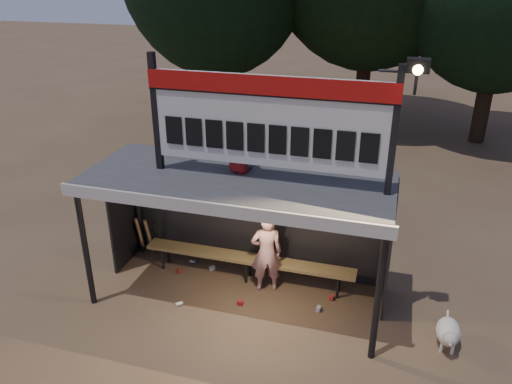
% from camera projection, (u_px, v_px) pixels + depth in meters
% --- Properties ---
extents(ground, '(80.00, 80.00, 0.00)m').
position_uv_depth(ground, '(239.00, 296.00, 8.97)').
color(ground, brown).
rests_on(ground, ground).
extents(player, '(0.65, 0.54, 1.54)m').
position_uv_depth(player, '(266.00, 253.00, 8.85)').
color(player, white).
rests_on(player, ground).
extents(child_a, '(0.56, 0.45, 1.13)m').
position_uv_depth(child_a, '(237.00, 135.00, 8.18)').
color(child_a, slate).
rests_on(child_a, dugout_shelter).
extents(child_b, '(0.56, 0.51, 0.96)m').
position_uv_depth(child_b, '(239.00, 144.00, 8.00)').
color(child_b, maroon).
rests_on(child_b, dugout_shelter).
extents(dugout_shelter, '(5.10, 2.08, 2.32)m').
position_uv_depth(dugout_shelter, '(242.00, 197.00, 8.42)').
color(dugout_shelter, '#3B3B3D').
rests_on(dugout_shelter, ground).
extents(scoreboard_assembly, '(4.10, 0.27, 1.99)m').
position_uv_depth(scoreboard_assembly, '(271.00, 119.00, 7.45)').
color(scoreboard_assembly, black).
rests_on(scoreboard_assembly, dugout_shelter).
extents(bench, '(4.00, 0.35, 0.48)m').
position_uv_depth(bench, '(248.00, 259.00, 9.27)').
color(bench, olive).
rests_on(bench, ground).
extents(dog, '(0.36, 0.81, 0.49)m').
position_uv_depth(dog, '(448.00, 333.00, 7.65)').
color(dog, white).
rests_on(dog, ground).
extents(bats, '(0.48, 0.33, 0.84)m').
position_uv_depth(bats, '(149.00, 236.00, 10.07)').
color(bats, olive).
rests_on(bats, ground).
extents(litter, '(3.04, 1.44, 0.08)m').
position_uv_depth(litter, '(236.00, 287.00, 9.15)').
color(litter, red).
rests_on(litter, ground).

